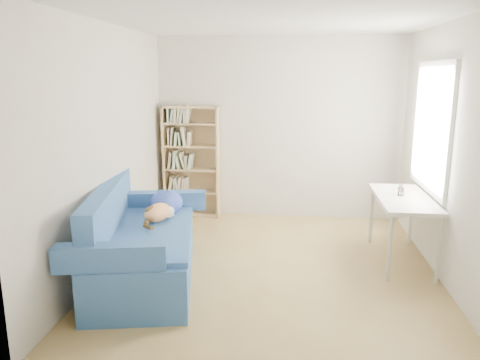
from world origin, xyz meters
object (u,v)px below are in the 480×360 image
sofa (142,244)px  pen_cup (401,191)px  bookshelf (192,166)px  desk (404,203)px

sofa → pen_cup: bearing=5.7°
bookshelf → pen_cup: 3.02m
bookshelf → sofa: bearing=-91.5°
desk → sofa: bearing=-164.7°
pen_cup → bookshelf: bearing=152.3°
bookshelf → desk: bearing=-28.4°
desk → bookshelf: bearing=151.6°
sofa → desk: sofa is taller
bookshelf → pen_cup: bookshelf is taller
desk → pen_cup: bearing=115.5°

